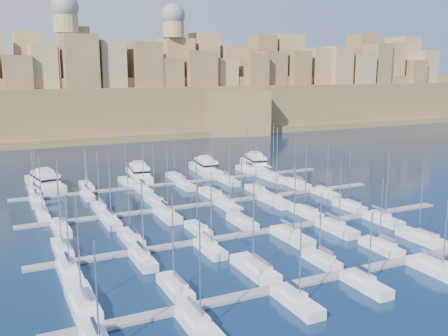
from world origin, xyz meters
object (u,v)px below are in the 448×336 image
sailboat_2 (255,269)px  motor_yacht_a (45,181)px  sailboat_0 (82,302)px  motor_yacht_b (139,173)px  motor_yacht_c (205,167)px  motor_yacht_d (255,163)px  sailboat_4 (381,247)px

sailboat_2 → motor_yacht_a: bearing=107.1°
sailboat_0 → motor_yacht_b: bearing=68.4°
sailboat_2 → motor_yacht_c: bearing=72.1°
sailboat_2 → motor_yacht_d: 79.61m
sailboat_0 → motor_yacht_b: sailboat_0 is taller
motor_yacht_a → motor_yacht_d: 60.48m
motor_yacht_b → motor_yacht_c: size_ratio=0.98×
motor_yacht_a → motor_yacht_d: (60.47, -0.77, 0.00)m
sailboat_2 → motor_yacht_b: (2.65, 69.46, 0.96)m
sailboat_0 → sailboat_4: (48.29, -1.01, -0.04)m
sailboat_4 → motor_yacht_b: size_ratio=0.73×
sailboat_0 → sailboat_4: sailboat_0 is taller
sailboat_0 → sailboat_2: 24.89m
motor_yacht_c → sailboat_2: bearing=-107.9°
sailboat_2 → motor_yacht_a: 73.48m
sailboat_4 → motor_yacht_a: bearing=122.3°
motor_yacht_a → motor_yacht_d: same height
motor_yacht_a → motor_yacht_c: (44.03, -0.60, 0.00)m
sailboat_0 → motor_yacht_b: 74.68m
motor_yacht_c → motor_yacht_d: 16.44m
sailboat_2 → motor_yacht_a: sailboat_2 is taller
motor_yacht_d → sailboat_4: bearing=-102.4°
sailboat_2 → sailboat_4: bearing=-2.4°
sailboat_0 → motor_yacht_a: (3.31, 70.18, 0.96)m
motor_yacht_a → motor_yacht_d: bearing=-0.7°
motor_yacht_d → sailboat_2: bearing=-119.2°
sailboat_2 → motor_yacht_c: 73.16m
sailboat_2 → motor_yacht_c: sailboat_2 is taller
sailboat_0 → motor_yacht_d: (63.78, 69.41, 0.96)m
sailboat_0 → motor_yacht_a: 70.27m
motor_yacht_b → motor_yacht_d: bearing=0.0°
motor_yacht_a → motor_yacht_b: (24.24, -0.77, 0.00)m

